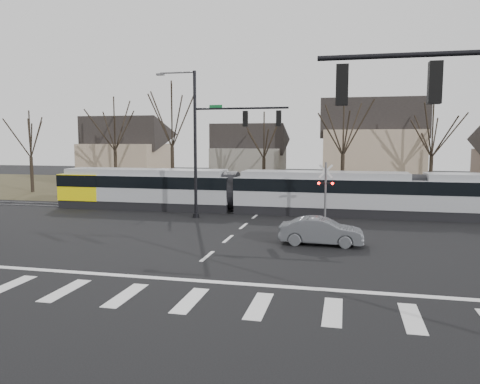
# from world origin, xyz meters

# --- Properties ---
(ground) EXTENTS (140.00, 140.00, 0.00)m
(ground) POSITION_xyz_m (0.00, 0.00, 0.00)
(ground) COLOR black
(grass_verge) EXTENTS (140.00, 28.00, 0.01)m
(grass_verge) POSITION_xyz_m (0.00, 32.00, 0.01)
(grass_verge) COLOR #38331E
(grass_verge) RESTS_ON ground
(crosswalk) EXTENTS (27.00, 2.60, 0.01)m
(crosswalk) POSITION_xyz_m (0.00, -4.00, 0.01)
(crosswalk) COLOR silver
(crosswalk) RESTS_ON ground
(stop_line) EXTENTS (28.00, 0.35, 0.01)m
(stop_line) POSITION_xyz_m (0.00, -1.80, 0.01)
(stop_line) COLOR silver
(stop_line) RESTS_ON ground
(lane_dashes) EXTENTS (0.18, 30.00, 0.01)m
(lane_dashes) POSITION_xyz_m (0.00, 16.00, 0.01)
(lane_dashes) COLOR silver
(lane_dashes) RESTS_ON ground
(rail_pair) EXTENTS (90.00, 1.52, 0.06)m
(rail_pair) POSITION_xyz_m (0.00, 15.80, 0.03)
(rail_pair) COLOR #59595E
(rail_pair) RESTS_ON ground
(tram) EXTENTS (41.63, 3.09, 3.16)m
(tram) POSITION_xyz_m (4.53, 16.00, 1.72)
(tram) COLOR gray
(tram) RESTS_ON ground
(sedan) EXTENTS (1.59, 4.37, 1.43)m
(sedan) POSITION_xyz_m (5.12, 5.71, 0.72)
(sedan) COLOR #515358
(sedan) RESTS_ON ground
(signal_pole_far) EXTENTS (9.28, 0.44, 10.20)m
(signal_pole_far) POSITION_xyz_m (-2.41, 12.50, 5.70)
(signal_pole_far) COLOR black
(signal_pole_far) RESTS_ON ground
(rail_crossing_signal) EXTENTS (1.08, 0.36, 4.00)m
(rail_crossing_signal) POSITION_xyz_m (5.00, 12.79, 1.89)
(rail_crossing_signal) COLOR #59595B
(rail_crossing_signal) RESTS_ON ground
(tree_row) EXTENTS (59.20, 7.20, 10.00)m
(tree_row) POSITION_xyz_m (2.00, 26.00, 5.00)
(tree_row) COLOR black
(tree_row) RESTS_ON ground
(house_a) EXTENTS (9.72, 8.64, 8.60)m
(house_a) POSITION_xyz_m (-20.00, 34.00, 4.46)
(house_a) COLOR gray
(house_a) RESTS_ON ground
(house_b) EXTENTS (8.64, 7.56, 7.65)m
(house_b) POSITION_xyz_m (-5.00, 36.00, 3.97)
(house_b) COLOR slate
(house_b) RESTS_ON ground
(house_c) EXTENTS (10.80, 8.64, 10.10)m
(house_c) POSITION_xyz_m (9.00, 33.00, 5.23)
(house_c) COLOR gray
(house_c) RESTS_ON ground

